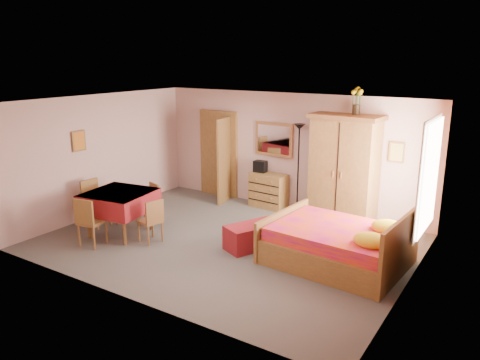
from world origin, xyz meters
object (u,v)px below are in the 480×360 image
Objects in this scene: floor_lamp at (298,169)px; sunflower_vase at (357,101)px; bench at (260,234)px; bed at (337,234)px; chair_west at (97,203)px; wall_mirror at (274,139)px; chair_north at (148,204)px; wardrobe at (344,170)px; chair_south at (92,221)px; dining_table at (120,213)px; chair_east at (150,220)px; stereo at (260,166)px; chest_of_drawers at (268,191)px.

sunflower_vase is at bearing 0.49° from floor_lamp.
floor_lamp reaches higher than bench.
bed reaches higher than chair_west.
wall_mirror is at bearing 166.25° from floor_lamp.
wall_mirror is at bearing -104.01° from chair_north.
wardrobe reaches higher than chair_north.
chair_south is 0.98× the size of chair_west.
wardrobe is 4.55m from dining_table.
chair_east is at bearing -158.96° from bed.
stereo is 0.30× the size of chair_south.
chair_north reaches higher than bench.
wardrobe is at bearing -151.61° from sunflower_vase.
chair_north is 0.99× the size of chair_east.
sunflower_vase is at bearing 124.83° from chair_west.
chair_west is (-0.74, 0.08, 0.05)m from dining_table.
wall_mirror is 4.35m from chair_south.
chair_south is 1.12× the size of chair_north.
floor_lamp is 2.14× the size of chair_south.
floor_lamp is 0.88× the size of wardrobe.
wall_mirror is 1.83m from wardrobe.
bed is (1.71, -2.03, -0.48)m from floor_lamp.
chair_south reaches higher than dining_table.
chair_west is (-2.36, -2.92, 0.07)m from chest_of_drawers.
bed is 2.65× the size of chair_east.
wardrobe reaches higher than floor_lamp.
wall_mirror is 4.06m from chair_west.
wall_mirror is 1.18× the size of chair_north.
dining_table reaches higher than bench.
chair_west is 1.13× the size of chair_east.
wardrobe is 1.02× the size of bed.
chair_west is 1.51m from chair_east.
floor_lamp is 4.42m from chair_south.
wall_mirror reaches higher than bench.
stereo is at bearing 65.73° from dining_table.
floor_lamp is 1.49× the size of bench.
chair_south is (-1.38, -3.72, -0.46)m from stereo.
chair_south is (-4.04, -1.68, -0.05)m from bed.
stereo is at bearing -179.85° from sunflower_vase.
stereo is at bearing 60.75° from chair_south.
bench is at bearing -63.44° from wall_mirror.
wall_mirror is 0.49× the size of floor_lamp.
wall_mirror reaches higher than stereo.
bench is (0.98, -2.05, -0.18)m from chest_of_drawers.
chest_of_drawers is 0.91× the size of chair_south.
bed is 2.34× the size of chair_west.
chair_north reaches higher than chest_of_drawers.
wardrobe is (1.77, -0.24, -0.42)m from wall_mirror.
dining_table is 0.68m from chair_south.
chest_of_drawers is 4.02m from chair_south.
chair_north is at bearing -119.87° from wall_mirror.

